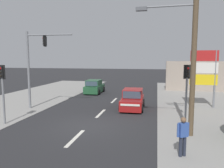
% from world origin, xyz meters
% --- Properties ---
extents(ground_plane, '(140.00, 140.00, 0.00)m').
position_xyz_m(ground_plane, '(0.00, 0.00, 0.00)').
color(ground_plane, '#28282B').
extents(lane_dash_near, '(0.20, 2.40, 0.01)m').
position_xyz_m(lane_dash_near, '(0.00, -2.00, 0.00)').
color(lane_dash_near, silver).
rests_on(lane_dash_near, ground).
extents(lane_dash_mid, '(0.20, 2.40, 0.01)m').
position_xyz_m(lane_dash_mid, '(0.00, 3.00, 0.00)').
color(lane_dash_mid, silver).
rests_on(lane_dash_mid, ground).
extents(lane_dash_far, '(0.20, 2.40, 0.01)m').
position_xyz_m(lane_dash_far, '(0.00, 8.00, 0.00)').
color(lane_dash_far, silver).
rests_on(lane_dash_far, ground).
extents(kerb_left_verge, '(8.00, 40.00, 0.02)m').
position_xyz_m(kerb_left_verge, '(-8.50, 4.00, 0.01)').
color(kerb_left_verge, gray).
rests_on(kerb_left_verge, ground).
extents(utility_pole_foreground_right, '(3.78, 0.41, 9.03)m').
position_xyz_m(utility_pole_foreground_right, '(5.51, -0.48, 4.87)').
color(utility_pole_foreground_right, brown).
rests_on(utility_pole_foreground_right, ground).
extents(traffic_signal_mast, '(3.69, 0.44, 6.00)m').
position_xyz_m(traffic_signal_mast, '(-5.37, 3.49, 3.83)').
color(traffic_signal_mast, slate).
rests_on(traffic_signal_mast, ground).
extents(pedestal_signal_right_kerb, '(0.43, 0.31, 3.56)m').
position_xyz_m(pedestal_signal_right_kerb, '(5.68, 1.82, 2.42)').
color(pedestal_signal_right_kerb, slate).
rests_on(pedestal_signal_right_kerb, ground).
extents(pedestal_signal_left_kerb, '(0.44, 0.30, 3.56)m').
position_xyz_m(pedestal_signal_left_kerb, '(-5.02, -0.66, 2.42)').
color(pedestal_signal_left_kerb, slate).
rests_on(pedestal_signal_left_kerb, ground).
extents(shopping_plaza_sign, '(2.10, 0.16, 4.60)m').
position_xyz_m(shopping_plaza_sign, '(7.55, 6.60, 2.98)').
color(shopping_plaza_sign, slate).
rests_on(shopping_plaza_sign, ground).
extents(shopfront_wall_far, '(12.00, 1.00, 3.60)m').
position_xyz_m(shopfront_wall_far, '(11.00, 16.00, 1.80)').
color(shopfront_wall_far, '#A39384').
rests_on(shopfront_wall_far, ground).
extents(hatchback_oncoming_near, '(1.82, 3.66, 1.53)m').
position_xyz_m(hatchback_oncoming_near, '(2.07, 5.03, 0.70)').
color(hatchback_oncoming_near, maroon).
rests_on(hatchback_oncoming_near, ground).
extents(hatchback_crossing_left, '(1.83, 3.67, 1.53)m').
position_xyz_m(hatchback_crossing_left, '(-3.05, 11.85, 0.70)').
color(hatchback_crossing_left, '#235633').
rests_on(hatchback_crossing_left, ground).
extents(pedestrian_at_kerb, '(0.50, 0.37, 1.63)m').
position_xyz_m(pedestrian_at_kerb, '(4.98, -3.08, 0.93)').
color(pedestrian_at_kerb, '#232838').
rests_on(pedestrian_at_kerb, ground).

